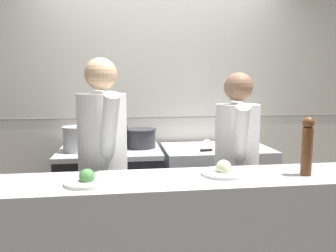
% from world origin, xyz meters
% --- Properties ---
extents(wall_back_tiled, '(8.00, 0.06, 2.60)m').
position_xyz_m(wall_back_tiled, '(0.00, 1.30, 1.30)').
color(wall_back_tiled, silver).
rests_on(wall_back_tiled, ground_plane).
extents(oven_range, '(0.90, 0.71, 0.91)m').
position_xyz_m(oven_range, '(-0.47, 0.90, 0.46)').
color(oven_range, '#232326').
rests_on(oven_range, ground_plane).
extents(prep_counter, '(0.98, 0.65, 0.90)m').
position_xyz_m(prep_counter, '(0.52, 0.90, 0.45)').
color(prep_counter, '#B7BABF').
rests_on(prep_counter, ground_plane).
extents(stock_pot, '(0.28, 0.28, 0.21)m').
position_xyz_m(stock_pot, '(-0.73, 0.84, 1.03)').
color(stock_pot, '#B7BABF').
rests_on(stock_pot, oven_range).
extents(sauce_pot, '(0.28, 0.28, 0.20)m').
position_xyz_m(sauce_pot, '(-0.44, 0.92, 1.02)').
color(sauce_pot, '#2D2D33').
rests_on(sauce_pot, oven_range).
extents(braising_pot, '(0.28, 0.28, 0.17)m').
position_xyz_m(braising_pot, '(-0.19, 0.92, 1.00)').
color(braising_pot, '#2D2D33').
rests_on(braising_pot, oven_range).
extents(mixing_bowl_steel, '(0.30, 0.30, 0.08)m').
position_xyz_m(mixing_bowl_steel, '(0.43, 0.91, 0.94)').
color(mixing_bowl_steel, '#B7BABF').
rests_on(mixing_bowl_steel, prep_counter).
extents(chefs_knife, '(0.37, 0.11, 0.02)m').
position_xyz_m(chefs_knife, '(0.47, 0.75, 0.91)').
color(chefs_knife, '#B7BABF').
rests_on(chefs_knife, prep_counter).
extents(plated_dish_main, '(0.24, 0.24, 0.09)m').
position_xyz_m(plated_dish_main, '(-0.54, -0.27, 0.98)').
color(plated_dish_main, white).
rests_on(plated_dish_main, pass_counter).
extents(plated_dish_appetiser, '(0.27, 0.27, 0.09)m').
position_xyz_m(plated_dish_appetiser, '(0.24, -0.20, 0.98)').
color(plated_dish_appetiser, white).
rests_on(plated_dish_appetiser, pass_counter).
extents(pepper_mill, '(0.07, 0.07, 0.35)m').
position_xyz_m(pepper_mill, '(0.72, -0.28, 1.14)').
color(pepper_mill, brown).
rests_on(pepper_mill, pass_counter).
extents(chef_head_cook, '(0.42, 0.73, 1.67)m').
position_xyz_m(chef_head_cook, '(-0.49, 0.26, 0.93)').
color(chef_head_cook, black).
rests_on(chef_head_cook, ground_plane).
extents(chef_sous, '(0.39, 0.69, 1.57)m').
position_xyz_m(chef_sous, '(0.48, 0.25, 0.88)').
color(chef_sous, black).
rests_on(chef_sous, ground_plane).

